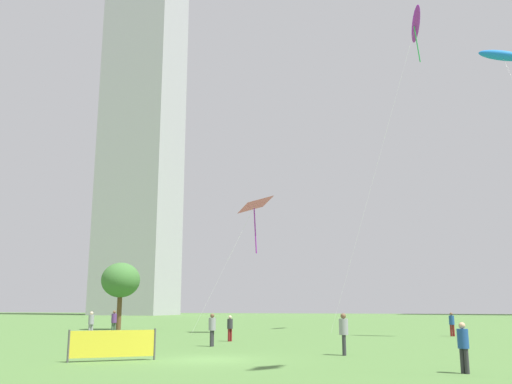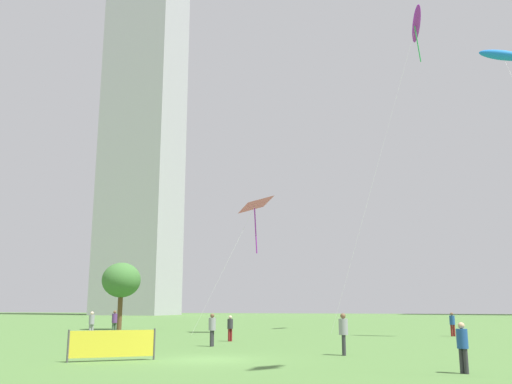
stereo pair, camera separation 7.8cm
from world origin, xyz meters
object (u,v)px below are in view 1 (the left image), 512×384
Objects in this scene: kite_flying_2 at (502,56)px; person_standing_2 at (344,331)px; person_standing_0 at (452,322)px; event_banner at (113,344)px; kite_flying_1 at (255,207)px; distant_highrise_1 at (144,100)px; person_standing_1 at (230,326)px; park_tree_0 at (121,280)px; kite_flying_3 at (416,25)px; person_standing_4 at (114,321)px; person_standing_6 at (463,344)px; person_standing_3 at (91,322)px; person_standing_5 at (212,327)px.

person_standing_2 is at bearing -126.10° from kite_flying_2.
event_banner is at bearing -134.78° from person_standing_0.
kite_flying_1 is 105.45m from distant_highrise_1.
person_standing_1 is 20.17m from park_tree_0.
kite_flying_3 is at bearing 26.40° from kite_flying_1.
park_tree_0 is at bearing -60.89° from distant_highrise_1.
kite_flying_2 is 14.23m from kite_flying_3.
person_standing_2 is at bearing -43.04° from park_tree_0.
kite_flying_1 is (10.06, 4.07, 9.06)m from person_standing_4.
person_standing_4 is 0.09× the size of kite_flying_2.
park_tree_0 is 0.06× the size of distant_highrise_1.
distant_highrise_1 reaches higher than person_standing_6.
person_standing_0 is 1.08× the size of person_standing_1.
person_standing_6 is 0.08× the size of kite_flying_2.
kite_flying_3 reaches higher than person_standing_4.
distant_highrise_1 is (-41.27, 87.08, 53.84)m from person_standing_3.
distant_highrise_1 is at bearing 32.61° from person_standing_5.
kite_flying_1 is at bearing -12.65° from person_standing_3.
person_standing_5 is 23.52m from park_tree_0.
person_standing_4 reaches higher than person_standing_0.
person_standing_2 is at bearing -112.73° from person_standing_5.
person_standing_4 is 0.64× the size of event_banner.
kite_flying_2 reaches higher than person_standing_5.
person_standing_4 is (-18.82, 13.33, -0.01)m from person_standing_2.
person_standing_2 is 0.06× the size of kite_flying_3.
person_standing_6 reaches higher than person_standing_1.
person_standing_4 is at bearing 37.58° from person_standing_3.
park_tree_0 is (-22.73, 21.23, 3.41)m from person_standing_2.
person_standing_0 reaches higher than person_standing_1.
kite_flying_2 reaches higher than person_standing_4.
kite_flying_1 reaches higher than person_standing_2.
kite_flying_2 is at bearing -38.97° from person_standing_3.
kite_flying_2 reaches higher than person_standing_3.
kite_flying_3 is (-5.22, 10.13, 8.51)m from kite_flying_2.
event_banner is at bearing -101.84° from person_standing_3.
event_banner is (-8.65, -4.97, -0.39)m from person_standing_2.
person_standing_1 is 13.05m from event_banner.
kite_flying_1 is (10.37, 6.76, 9.09)m from person_standing_3.
person_standing_2 is 8.34m from person_standing_5.
person_standing_2 is 126.85m from distant_highrise_1.
person_standing_0 is 0.06× the size of kite_flying_3.
person_standing_3 is at bearing 35.50° from person_standing_4.
park_tree_0 is (-3.60, 10.60, 3.45)m from person_standing_3.
person_standing_6 is 0.01× the size of distant_highrise_1.
park_tree_0 is 2.16× the size of event_banner.
distant_highrise_1 is (-65.49, 73.44, 26.74)m from kite_flying_3.
person_standing_4 is 0.30× the size of park_tree_0.
person_standing_0 is 17.29m from kite_flying_1.
person_standing_4 is at bearing 177.90° from person_standing_0.
park_tree_0 is 99.04m from distant_highrise_1.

